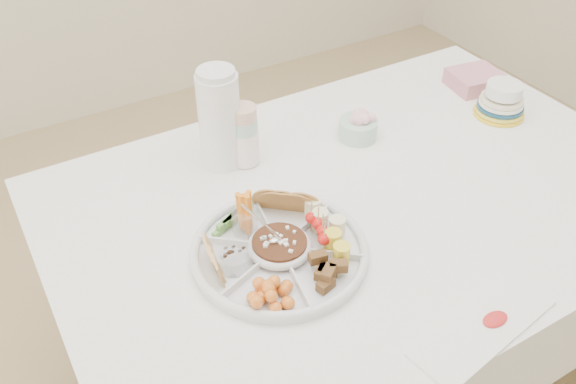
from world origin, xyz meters
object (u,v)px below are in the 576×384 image
thermos (219,118)px  party_tray (280,249)px  dining_table (356,296)px  plate_stack (501,101)px

thermos → party_tray: bearing=-96.8°
party_tray → thermos: 0.40m
dining_table → party_tray: size_ratio=4.00×
party_tray → plate_stack: plate_stack is taller
dining_table → thermos: (-0.25, 0.30, 0.52)m
dining_table → thermos: size_ratio=5.56×
party_tray → plate_stack: (0.84, 0.18, 0.02)m
dining_table → party_tray: 0.50m
dining_table → plate_stack: 0.70m
party_tray → plate_stack: 0.86m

